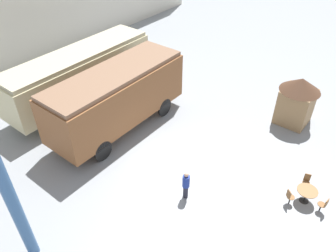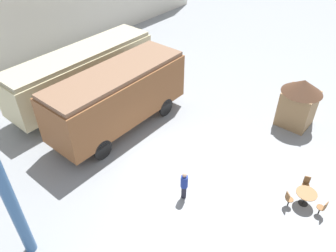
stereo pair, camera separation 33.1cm
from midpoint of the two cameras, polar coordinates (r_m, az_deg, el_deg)
ground_plane at (r=17.36m, az=0.48°, el=-6.66°), size 80.00×80.00×0.00m
passenger_coach_vintage at (r=22.18m, az=-15.48°, el=9.07°), size 10.37×2.64×3.39m
passenger_coach_wooden at (r=18.83m, az=-9.42°, el=5.30°), size 8.62×2.90×3.72m
cafe_table_near at (r=16.47m, az=22.50°, el=-10.64°), size 0.93×0.93×0.72m
cafe_chair_0 at (r=16.37m, az=24.95°, el=-12.28°), size 0.36×0.38×0.87m
cafe_chair_1 at (r=17.11m, az=22.47°, el=-8.78°), size 0.39×0.37×0.87m
cafe_chair_2 at (r=16.13m, az=19.86°, el=-11.43°), size 0.41×0.40×0.87m
visitor_person at (r=15.25m, az=2.51°, el=-10.10°), size 0.34×0.34×1.57m
ticket_kiosk at (r=20.69m, az=21.18°, el=4.50°), size 2.34×2.34×3.00m
support_pillar at (r=12.31m, az=-27.32°, el=-8.94°), size 0.44×0.44×8.00m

